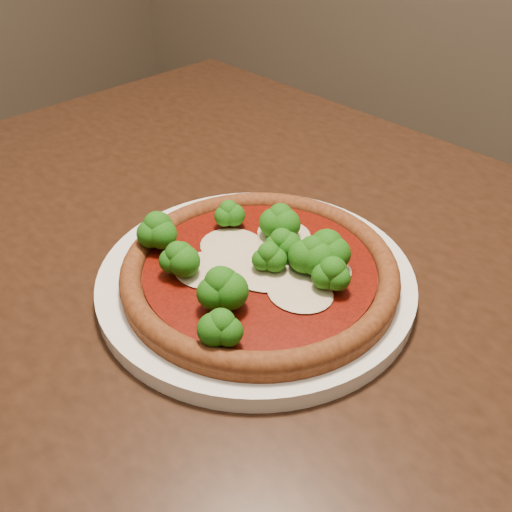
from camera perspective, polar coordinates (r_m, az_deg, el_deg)
The scene contains 3 objects.
dining_table at distance 0.70m, azimuth 0.84°, elevation -6.85°, with size 1.30×1.04×0.75m.
plate at distance 0.60m, azimuth 0.00°, elevation -2.38°, with size 0.33×0.33×0.02m, color white.
pizza at distance 0.57m, azimuth 0.29°, elevation -0.98°, with size 0.28×0.28×0.06m.
Camera 1 is at (0.22, -0.22, 1.14)m, focal length 40.00 mm.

